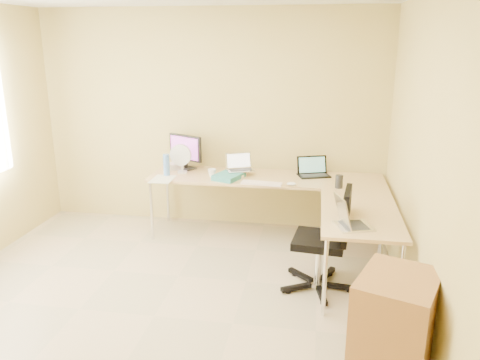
% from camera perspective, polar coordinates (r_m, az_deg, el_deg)
% --- Properties ---
extents(floor, '(4.50, 4.50, 0.00)m').
position_cam_1_polar(floor, '(4.25, -10.17, -15.62)').
color(floor, tan).
rests_on(floor, ground).
extents(wall_back, '(4.50, 0.00, 4.50)m').
position_cam_1_polar(wall_back, '(5.85, -3.50, 7.16)').
color(wall_back, tan).
rests_on(wall_back, ground).
extents(wall_right, '(0.00, 4.50, 4.50)m').
position_cam_1_polar(wall_right, '(3.59, 22.05, 0.10)').
color(wall_right, tan).
rests_on(wall_right, ground).
extents(desk_main, '(2.65, 0.70, 0.73)m').
position_cam_1_polar(desk_main, '(5.58, 3.04, -3.21)').
color(desk_main, tan).
rests_on(desk_main, ground).
extents(desk_return, '(0.70, 1.30, 0.73)m').
position_cam_1_polar(desk_return, '(4.64, 13.77, -7.88)').
color(desk_return, tan).
rests_on(desk_return, ground).
extents(monitor, '(0.50, 0.37, 0.42)m').
position_cam_1_polar(monitor, '(5.79, -6.49, 3.35)').
color(monitor, black).
rests_on(monitor, desk_main).
extents(book_stack, '(0.36, 0.41, 0.06)m').
position_cam_1_polar(book_stack, '(5.38, -1.35, 0.47)').
color(book_stack, '#2C7B79').
rests_on(book_stack, desk_main).
extents(laptop_center, '(0.37, 0.33, 0.19)m').
position_cam_1_polar(laptop_center, '(5.47, 0.03, 2.10)').
color(laptop_center, '#B8B8BB').
rests_on(laptop_center, desk_main).
extents(laptop_black, '(0.41, 0.36, 0.22)m').
position_cam_1_polar(laptop_black, '(5.52, 8.80, 1.56)').
color(laptop_black, black).
rests_on(laptop_black, desk_main).
extents(keyboard, '(0.45, 0.16, 0.02)m').
position_cam_1_polar(keyboard, '(5.18, 2.58, -0.39)').
color(keyboard, silver).
rests_on(keyboard, desk_main).
extents(mouse, '(0.12, 0.09, 0.04)m').
position_cam_1_polar(mouse, '(5.15, 6.13, -0.46)').
color(mouse, silver).
rests_on(mouse, desk_main).
extents(mug, '(0.11, 0.11, 0.09)m').
position_cam_1_polar(mug, '(5.47, -3.36, 0.88)').
color(mug, white).
rests_on(mug, desk_main).
extents(cd_stack, '(0.17, 0.17, 0.03)m').
position_cam_1_polar(cd_stack, '(5.43, -0.21, 0.50)').
color(cd_stack, white).
rests_on(cd_stack, desk_main).
extents(water_bottle, '(0.09, 0.09, 0.25)m').
position_cam_1_polar(water_bottle, '(5.53, -8.74, 1.76)').
color(water_bottle, '#5181C8').
rests_on(water_bottle, desk_main).
extents(papers, '(0.23, 0.33, 0.01)m').
position_cam_1_polar(papers, '(5.42, -9.17, 0.10)').
color(papers, silver).
rests_on(papers, desk_main).
extents(white_box, '(0.24, 0.22, 0.07)m').
position_cam_1_polar(white_box, '(5.83, -7.80, 1.65)').
color(white_box, beige).
rests_on(white_box, desk_main).
extents(desk_fan, '(0.26, 0.26, 0.32)m').
position_cam_1_polar(desk_fan, '(5.62, -6.91, 2.41)').
color(desk_fan, silver).
rests_on(desk_fan, desk_main).
extents(black_cup, '(0.11, 0.11, 0.14)m').
position_cam_1_polar(black_cup, '(5.14, 11.69, -0.19)').
color(black_cup, '#242424').
rests_on(black_cup, desk_main).
extents(laptop_return, '(0.40, 0.36, 0.22)m').
position_cam_1_polar(laptop_return, '(4.09, 13.47, -4.01)').
color(laptop_return, silver).
rests_on(laptop_return, desk_return).
extents(office_chair, '(0.66, 0.66, 0.99)m').
position_cam_1_polar(office_chair, '(4.44, 9.41, -6.81)').
color(office_chair, black).
rests_on(office_chair, ground).
extents(cabinet, '(0.65, 0.71, 0.81)m').
position_cam_1_polar(cabinet, '(3.51, 17.81, -16.80)').
color(cabinet, '#94582F').
rests_on(cabinet, ground).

